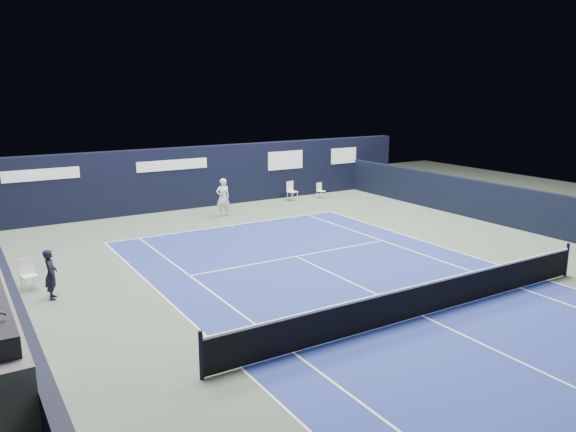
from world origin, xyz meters
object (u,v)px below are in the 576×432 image
Objects in this scene: folding_chair_back_b at (320,189)px; line_judge_chair at (28,272)px; folding_chair_back_a at (291,188)px; tennis_player at (223,197)px; tennis_net at (423,298)px.

line_judge_chair is at bearing -163.33° from folding_chair_back_b.
tennis_player is at bearing -171.15° from folding_chair_back_a.
tennis_net is at bearing -92.37° from tennis_player.
line_judge_chair is (-15.86, -7.30, 0.06)m from folding_chair_back_b.
tennis_net reaches higher than folding_chair_back_a.
folding_chair_back_a is 1.77m from folding_chair_back_b.
tennis_player is at bearing -177.08° from folding_chair_back_b.
line_judge_chair is at bearing 138.37° from tennis_net.
folding_chair_back_b is at bearing 64.83° from tennis_net.
folding_chair_back_a is at bearing 70.82° from tennis_net.
folding_chair_back_a is 16.34m from tennis_net.
tennis_net is at bearing -118.81° from folding_chair_back_a.
tennis_player reaches higher than folding_chair_back_b.
folding_chair_back_a is at bearing 160.82° from folding_chair_back_b.
folding_chair_back_b is 6.65m from tennis_player.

